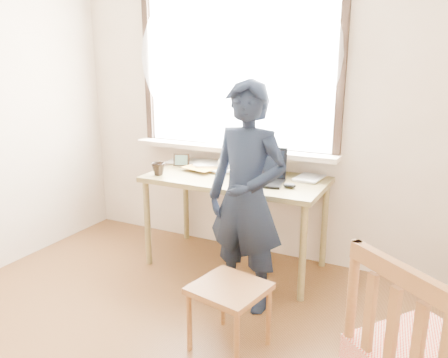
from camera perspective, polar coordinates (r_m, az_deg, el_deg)
The scene contains 12 objects.
room_shell at distance 2.15m, azimuth -14.84°, elevation 13.97°, with size 3.52×4.02×2.61m.
desk at distance 3.51m, azimuth 1.53°, elevation -1.01°, with size 1.43×0.71×0.76m.
laptop at distance 3.36m, azimuth 4.78°, elevation 0.68°, with size 0.41×0.35×0.25m.
mug_white at distance 3.67m, azimuth 0.19°, elevation 1.83°, with size 0.13×0.13×0.10m, color white.
mug_dark at distance 3.58m, azimuth -8.56°, elevation 1.30°, with size 0.11×0.11×0.10m, color black.
mouse at distance 3.22m, azimuth 8.55°, elevation -0.84°, with size 0.10×0.07×0.04m, color black.
desk_clutter at distance 3.78m, azimuth -1.99°, elevation 1.79°, with size 0.75×0.52×0.04m.
book_a at distance 3.82m, azimuth -2.20°, elevation 1.76°, with size 0.20×0.28×0.03m, color white.
book_b at distance 3.52m, azimuth 9.60°, elevation 0.33°, with size 0.19×0.26×0.02m, color white.
picture_frame at distance 3.83m, azimuth -5.58°, elevation 2.37°, with size 0.14×0.06×0.11m.
work_chair at distance 2.63m, azimuth 0.69°, elevation -14.97°, with size 0.46×0.45×0.41m.
person at distance 2.92m, azimuth 2.97°, elevation -2.51°, with size 0.57×0.37×1.56m, color black.
Camera 1 is at (1.39, -1.43, 1.66)m, focal length 35.00 mm.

